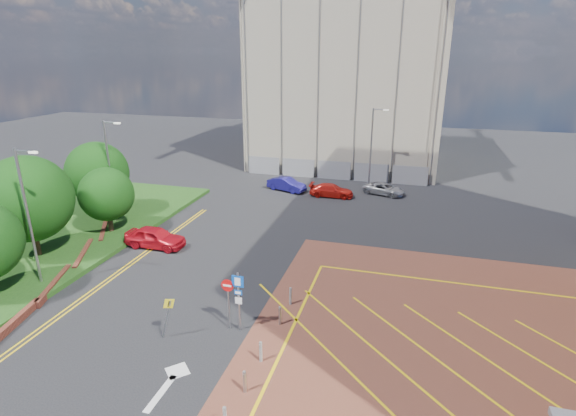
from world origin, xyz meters
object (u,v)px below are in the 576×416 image
at_px(tree_b, 28,199).
at_px(lamp_left_far, 110,168).
at_px(sign_cluster, 234,295).
at_px(car_red_left, 155,237).
at_px(lamp_left_near, 28,212).
at_px(tree_c, 106,194).
at_px(warning_sign, 167,313).
at_px(lamp_back, 372,145).
at_px(car_red_back, 331,190).
at_px(tree_d, 97,173).
at_px(car_silver_back, 384,189).
at_px(car_blue_back, 287,184).

bearing_deg(tree_b, lamp_left_far, 81.23).
xyz_separation_m(sign_cluster, car_red_left, (-9.30, 7.86, -1.22)).
relative_size(lamp_left_near, lamp_left_far, 1.00).
bearing_deg(lamp_left_near, tree_c, 97.69).
relative_size(sign_cluster, car_red_left, 0.74).
xyz_separation_m(tree_c, warning_sign, (11.01, -10.61, -1.76)).
xyz_separation_m(lamp_back, car_red_back, (-3.19, -4.17, -3.75)).
distance_m(lamp_left_near, lamp_back, 30.80).
bearing_deg(tree_c, lamp_back, 45.68).
height_order(tree_d, car_silver_back, tree_d).
xyz_separation_m(tree_b, car_red_left, (6.50, 3.85, -3.50)).
height_order(lamp_left_far, lamp_back, lamp_left_far).
distance_m(tree_b, sign_cluster, 16.46).
bearing_deg(warning_sign, tree_b, 156.66).
height_order(tree_c, sign_cluster, tree_c).
bearing_deg(tree_c, tree_b, -111.80).
xyz_separation_m(car_blue_back, car_red_back, (4.67, -0.70, -0.05)).
bearing_deg(sign_cluster, lamp_left_far, 143.18).
bearing_deg(car_red_left, lamp_left_far, 60.16).
distance_m(tree_d, lamp_left_near, 11.76).
height_order(tree_b, warning_sign, tree_b).
distance_m(lamp_left_near, sign_cluster, 13.04).
xyz_separation_m(car_red_left, car_silver_back, (14.68, 17.06, -0.18)).
bearing_deg(sign_cluster, lamp_left_near, 175.44).
xyz_separation_m(warning_sign, car_silver_back, (8.17, 26.52, -0.87)).
xyz_separation_m(lamp_back, warning_sign, (-6.57, -28.61, -2.93)).
xyz_separation_m(sign_cluster, car_red_back, (0.60, 22.85, -1.35)).
bearing_deg(tree_c, tree_d, 135.00).
bearing_deg(lamp_left_far, lamp_back, 40.86).
distance_m(lamp_left_far, car_red_back, 19.77).
bearing_deg(lamp_left_near, warning_sign, -14.75).
bearing_deg(tree_b, warning_sign, -23.34).
height_order(sign_cluster, car_silver_back, sign_cluster).
height_order(lamp_left_near, sign_cluster, lamp_left_near).
distance_m(tree_d, warning_sign, 19.68).
bearing_deg(car_blue_back, lamp_left_near, 177.65).
bearing_deg(lamp_back, lamp_left_far, -139.14).
height_order(tree_c, warning_sign, tree_c).
height_order(lamp_left_far, car_blue_back, lamp_left_far).
distance_m(tree_b, car_red_left, 8.32).
bearing_deg(car_red_left, tree_b, 120.97).
relative_size(tree_b, sign_cluster, 2.11).
height_order(lamp_left_near, lamp_back, lamp_left_near).
xyz_separation_m(tree_d, car_red_left, (7.50, -4.15, -3.13)).
relative_size(tree_b, car_red_back, 1.61).
height_order(tree_b, lamp_back, lamp_back).
distance_m(tree_c, warning_sign, 15.39).
relative_size(lamp_left_near, car_red_back, 1.91).
distance_m(sign_cluster, warning_sign, 3.26).
height_order(tree_c, car_red_left, tree_c).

